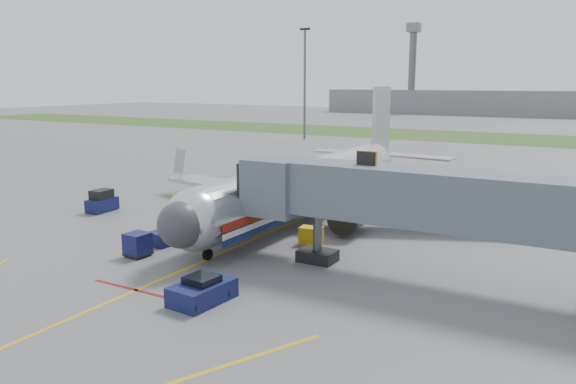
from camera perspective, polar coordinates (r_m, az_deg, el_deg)
The scene contains 16 objects.
ground at distance 33.41m, azimuth -10.30°, elevation -7.65°, with size 400.00×400.00×0.00m, color #565659.
grass_strip at distance 116.32m, azimuth 19.73°, elevation 5.21°, with size 300.00×25.00×0.01m, color #2D4C1E.
apron_markings at distance 28.56m, azimuth -20.10°, elevation -11.47°, with size 21.52×50.00×0.01m.
airliner at distance 45.06m, azimuth 2.18°, elevation 0.88°, with size 32.10×35.67×10.25m.
jet_bridge at distance 30.64m, azimuth 14.59°, elevation -0.88°, with size 25.30×4.00×6.90m.
light_mast_left at distance 106.77m, azimuth 1.71°, elevation 11.18°, with size 2.00×0.44×20.40m.
distant_terminal at distance 196.50m, azimuth 21.26°, elevation 8.43°, with size 120.00×14.00×8.00m, color slate.
control_tower at distance 198.59m, azimuth 12.52°, elevation 12.78°, with size 4.00×4.00×30.00m.
pushback_tug at distance 28.28m, azimuth -8.71°, elevation -9.91°, with size 2.23×3.37×1.34m.
baggage_tug at distance 49.35m, azimuth -18.38°, elevation -0.95°, with size 1.57×2.73×1.84m.
baggage_cart_a at distance 36.11m, azimuth -15.05°, elevation -5.17°, with size 1.45×1.45×1.48m.
baggage_cart_b at distance 42.49m, azimuth -6.57°, elevation -2.07°, with size 1.93×1.93×1.97m.
baggage_cart_c at distance 47.27m, azimuth -5.18°, elevation -0.93°, with size 1.65×1.65×1.60m.
belt_loader at distance 38.88m, azimuth -11.34°, elevation -4.17°, with size 1.93×4.60×2.19m.
ground_power_cart at distance 37.44m, azimuth 2.38°, elevation -4.48°, with size 1.62×1.22×1.19m.
ramp_worker at distance 47.26m, azimuth -11.54°, elevation -1.14°, with size 0.58×0.38×1.59m, color #BEEB1B.
Camera 1 is at (20.69, -23.97, 10.64)m, focal length 35.00 mm.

